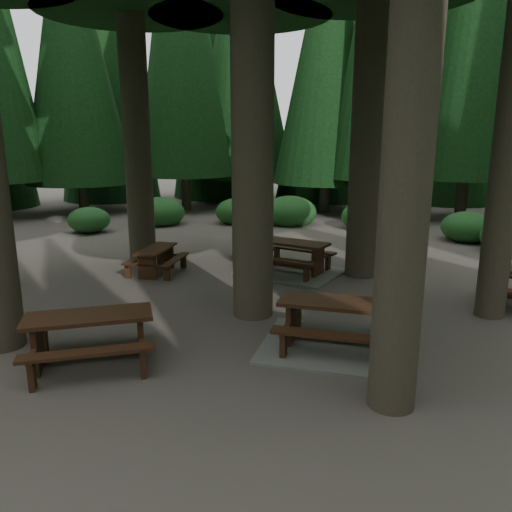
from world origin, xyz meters
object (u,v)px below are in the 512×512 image
at_px(picnic_table_b, 156,256).
at_px(picnic_table_c, 291,261).
at_px(picnic_table_e, 90,332).
at_px(picnic_table_a, 336,331).

distance_m(picnic_table_b, picnic_table_c, 3.73).
xyz_separation_m(picnic_table_b, picnic_table_c, (3.45, 1.42, -0.15)).
bearing_deg(picnic_table_e, picnic_table_b, 75.36).
bearing_deg(picnic_table_b, picnic_table_e, -168.33).
bearing_deg(picnic_table_a, picnic_table_e, -155.54).
relative_size(picnic_table_a, picnic_table_b, 1.54).
height_order(picnic_table_b, picnic_table_e, picnic_table_e).
relative_size(picnic_table_b, picnic_table_c, 0.62).
height_order(picnic_table_a, picnic_table_e, picnic_table_a).
relative_size(picnic_table_c, picnic_table_e, 1.14).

